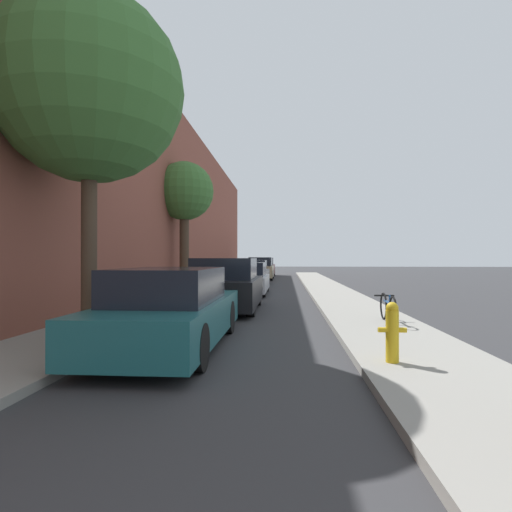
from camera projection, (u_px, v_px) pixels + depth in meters
The scene contains 14 objects.
ground_plane at pixel (260, 300), 14.87m from camera, with size 120.00×120.00×0.00m, color #333335.
sidewalk_left at pixel (181, 298), 15.08m from camera, with size 2.00×52.00×0.12m.
sidewalk_right at pixel (342, 299), 14.66m from camera, with size 2.00×52.00×0.12m.
building_facade_left at pixel (145, 187), 15.20m from camera, with size 0.70×52.00×8.31m.
parked_car_teal at pixel (171, 310), 6.95m from camera, with size 1.71×4.60×1.35m.
parked_car_black at pixel (226, 286), 12.01m from camera, with size 1.88×4.19×1.52m.
parked_car_silver at pixel (245, 279), 17.43m from camera, with size 1.88×4.41×1.34m.
parked_car_grey at pixel (252, 273), 23.43m from camera, with size 1.81×4.50×1.40m.
parked_car_champagne at pixel (261, 269), 29.18m from camera, with size 1.76×4.20×1.58m.
parked_car_maroon at pixel (264, 267), 34.72m from camera, with size 1.76×4.45×1.56m.
street_tree_near at pixel (89, 89), 7.61m from camera, with size 3.45×3.45×6.26m.
street_tree_far at pixel (184, 193), 17.48m from camera, with size 2.47×2.47×5.48m.
fire_hydrant at pixel (392, 331), 5.56m from camera, with size 0.37×0.17×0.81m.
bicycle at pixel (388, 308), 8.98m from camera, with size 0.44×1.51×0.61m.
Camera 1 is at (0.93, 1.15, 1.52)m, focal length 29.05 mm.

